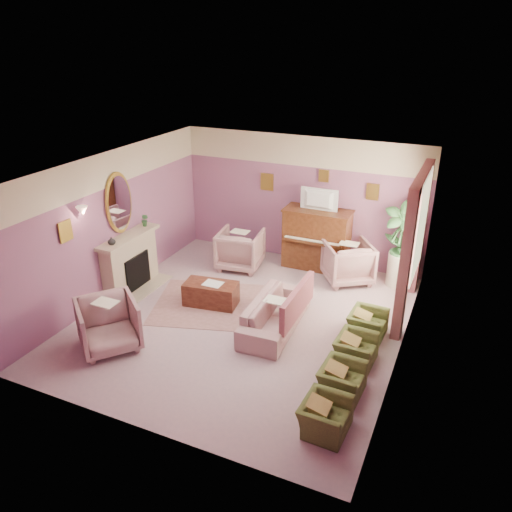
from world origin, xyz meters
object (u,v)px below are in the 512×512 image
at_px(coffee_table, 211,294).
at_px(olive_chair_c, 356,345).
at_px(piano, 317,240).
at_px(television, 318,198).
at_px(floral_armchair_right, 348,260).
at_px(floral_armchair_front, 108,322).
at_px(olive_chair_b, 342,375).
at_px(sofa, 275,308).
at_px(olive_chair_a, 325,412).
at_px(floral_armchair_left, 240,247).
at_px(olive_chair_d, 368,320).
at_px(side_table, 400,269).

bearing_deg(coffee_table, olive_chair_c, -12.63).
height_order(piano, olive_chair_c, piano).
height_order(piano, coffee_table, piano).
bearing_deg(television, floral_armchair_right, -22.26).
distance_m(floral_armchair_front, olive_chair_b, 3.81).
xyz_separation_m(piano, sofa, (0.13, -2.68, -0.26)).
bearing_deg(sofa, olive_chair_a, -53.20).
bearing_deg(piano, floral_armchair_front, -116.04).
xyz_separation_m(television, floral_armchair_right, (0.81, -0.33, -1.13)).
height_order(olive_chair_a, olive_chair_c, same).
distance_m(coffee_table, sofa, 1.45).
bearing_deg(coffee_table, floral_armchair_left, 97.19).
height_order(television, coffee_table, television).
distance_m(sofa, olive_chair_a, 2.55).
relative_size(floral_armchair_front, olive_chair_d, 1.39).
relative_size(olive_chair_c, side_table, 0.97).
bearing_deg(olive_chair_a, floral_armchair_front, 174.37).
distance_m(floral_armchair_left, side_table, 3.40).
relative_size(floral_armchair_right, olive_chair_b, 1.39).
xyz_separation_m(olive_chair_a, side_table, (0.18, 4.61, 0.06)).
xyz_separation_m(sofa, olive_chair_c, (1.53, -0.40, -0.09)).
height_order(floral_armchair_left, side_table, floral_armchair_left).
xyz_separation_m(floral_armchair_left, olive_chair_a, (3.17, -4.03, -0.18)).
xyz_separation_m(sofa, floral_armchair_right, (0.68, 2.30, 0.09)).
distance_m(piano, olive_chair_d, 2.82).
bearing_deg(side_table, olive_chair_d, -94.70).
xyz_separation_m(floral_armchair_left, side_table, (3.35, 0.58, -0.12)).
bearing_deg(olive_chair_c, coffee_table, 167.37).
xyz_separation_m(television, olive_chair_a, (1.65, -4.67, -1.31)).
bearing_deg(olive_chair_c, television, 118.63).
bearing_deg(floral_armchair_left, olive_chair_d, -26.38).
xyz_separation_m(floral_armchair_right, olive_chair_d, (0.85, -1.88, -0.18)).
bearing_deg(floral_armchair_front, olive_chair_c, 18.54).
bearing_deg(sofa, floral_armchair_front, -143.39).
bearing_deg(piano, television, -90.00).
relative_size(sofa, olive_chair_c, 2.81).
relative_size(olive_chair_b, olive_chair_d, 1.00).
relative_size(coffee_table, side_table, 1.43).
xyz_separation_m(coffee_table, sofa, (1.42, -0.26, 0.16)).
relative_size(floral_armchair_left, olive_chair_c, 1.39).
bearing_deg(floral_armchair_right, olive_chair_a, -78.94).
relative_size(sofa, floral_armchair_left, 2.02).
bearing_deg(olive_chair_a, piano, 109.31).
height_order(sofa, olive_chair_d, sofa).
xyz_separation_m(coffee_table, olive_chair_a, (2.95, -2.30, 0.07)).
xyz_separation_m(piano, coffee_table, (-1.30, -2.42, -0.43)).
bearing_deg(coffee_table, olive_chair_d, 3.09).
bearing_deg(olive_chair_a, television, 109.50).
xyz_separation_m(television, olive_chair_b, (1.65, -3.85, -1.31)).
bearing_deg(piano, coffee_table, -118.18).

